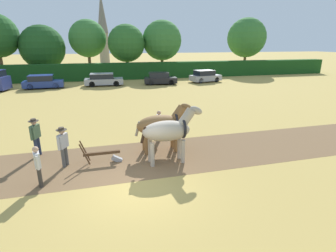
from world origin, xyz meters
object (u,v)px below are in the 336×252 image
at_px(tree_center_left, 43,48).
at_px(tree_center, 88,39).
at_px(draft_horse_lead_right, 162,125).
at_px(parked_car_center, 160,79).
at_px(church_spire, 103,28).
at_px(draft_horse_lead_left, 169,131).
at_px(farmer_onlooker_right, 35,134).
at_px(parked_car_left, 43,82).
at_px(parked_car_center_left, 103,80).
at_px(tree_center_right, 126,43).
at_px(farmer_beside_team, 159,123).
at_px(farmer_onlooker_left, 38,164).
at_px(parked_car_center_right, 205,76).
at_px(tree_far_right, 247,38).
at_px(farmer_at_plow, 63,144).
at_px(plow, 105,156).
at_px(tree_right, 162,40).

relative_size(tree_center_left, tree_center, 0.90).
height_order(draft_horse_lead_right, parked_car_center, draft_horse_lead_right).
relative_size(church_spire, draft_horse_lead_right, 5.43).
xyz_separation_m(tree_center, draft_horse_lead_left, (3.89, -31.77, -4.05)).
xyz_separation_m(farmer_onlooker_right, parked_car_center, (10.22, 19.58, -0.34)).
bearing_deg(farmer_onlooker_right, parked_car_left, 120.87).
distance_m(parked_car_center_left, parked_car_center, 6.81).
height_order(tree_center_right, parked_car_left, tree_center_right).
height_order(farmer_beside_team, farmer_onlooker_left, farmer_beside_team).
bearing_deg(parked_car_left, tree_center, 60.31).
relative_size(church_spire, parked_car_center_right, 3.61).
bearing_deg(parked_car_center_left, tree_center_right, 65.14).
bearing_deg(parked_car_center, draft_horse_lead_left, -95.02).
relative_size(tree_far_right, parked_car_center_right, 2.10).
distance_m(tree_center, farmer_at_plow, 31.40).
bearing_deg(plow, tree_right, 71.73).
distance_m(tree_center_left, plow, 31.83).
height_order(tree_center_right, farmer_onlooker_left, tree_center_right).
bearing_deg(farmer_beside_team, draft_horse_lead_left, -88.82).
relative_size(church_spire, farmer_onlooker_right, 8.68).
bearing_deg(plow, draft_horse_lead_left, -13.14).
relative_size(tree_center_right, farmer_onlooker_right, 4.24).
bearing_deg(parked_car_center_right, tree_center, 134.65).
xyz_separation_m(tree_center_right, parked_car_center_right, (9.25, -7.39, -4.08)).
distance_m(tree_center, plow, 31.60).
distance_m(tree_center_left, draft_horse_lead_left, 33.02).
distance_m(church_spire, farmer_onlooker_left, 54.45).
bearing_deg(farmer_onlooker_left, parked_car_left, 84.58).
distance_m(draft_horse_lead_right, farmer_at_plow, 4.36).
xyz_separation_m(tree_center_right, farmer_onlooker_right, (-7.09, -27.29, -3.78)).
bearing_deg(farmer_onlooker_left, tree_center_right, 62.96).
xyz_separation_m(plow, farmer_at_plow, (-1.64, 0.09, 0.68)).
height_order(parked_car_left, parked_car_center_left, parked_car_left).
height_order(farmer_onlooker_left, parked_car_center, farmer_onlooker_left).
relative_size(draft_horse_lead_left, draft_horse_lead_right, 0.98).
height_order(draft_horse_lead_left, parked_car_center_right, draft_horse_lead_left).
relative_size(farmer_beside_team, farmer_onlooker_right, 0.92).
distance_m(tree_far_right, parked_car_center_right, 15.36).
bearing_deg(tree_right, church_spire, 108.81).
bearing_deg(church_spire, parked_car_center, -79.73).
bearing_deg(draft_horse_lead_left, plow, 166.86).
distance_m(tree_center_right, farmer_onlooker_left, 31.15).
height_order(church_spire, farmer_onlooker_left, church_spire).
bearing_deg(farmer_onlooker_left, church_spire, 70.89).
bearing_deg(plow, parked_car_center_right, 57.71).
bearing_deg(farmer_onlooker_right, farmer_at_plow, -25.79).
bearing_deg(church_spire, parked_car_left, -104.00).
bearing_deg(draft_horse_lead_right, tree_far_right, 53.83).
bearing_deg(parked_car_left, farmer_onlooker_right, -83.59).
distance_m(tree_center, parked_car_center, 13.98).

